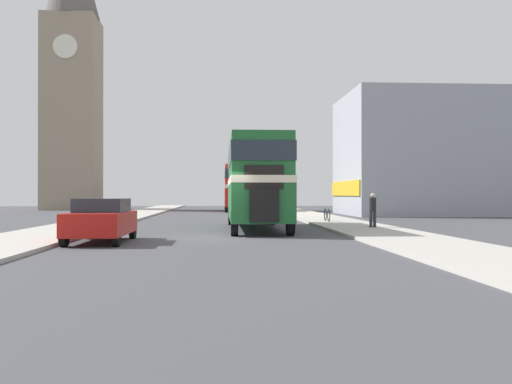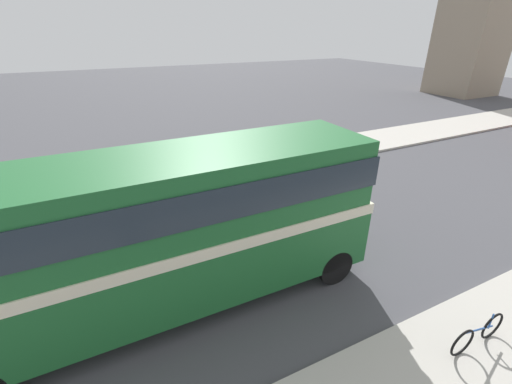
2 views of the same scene
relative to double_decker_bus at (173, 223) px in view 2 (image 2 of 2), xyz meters
The scene contains 3 objects.
sidewalk_left 10.24m from the double_decker_bus, 149.33° to the right, with size 3.50×120.00×0.12m.
double_decker_bus is the anchor object (origin of this frame).
bicycle_on_pavement 7.35m from the double_decker_bus, 51.50° to the left, with size 0.05×1.76×0.78m.
Camera 2 is at (8.93, 3.75, 6.65)m, focal length 24.00 mm.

